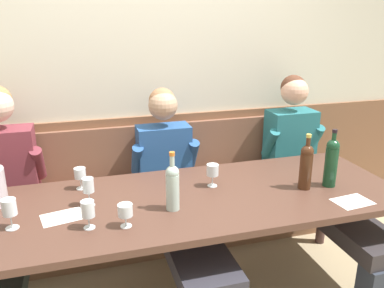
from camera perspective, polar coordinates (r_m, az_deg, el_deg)
room_wall_back at (r=3.07m, az=-6.04°, el=11.58°), size 6.80×0.08×2.80m
wood_wainscot_panel at (r=3.24m, az=-5.34°, el=-4.50°), size 6.80×0.03×1.00m
wall_bench at (r=3.15m, az=-4.47°, el=-9.62°), size 2.89×0.42×0.94m
dining_table at (r=2.34m, az=-0.92°, el=-9.24°), size 2.59×0.90×0.74m
person_center_right_seat at (r=2.66m, az=-26.02°, el=-8.29°), size 0.50×1.35×1.33m
person_center_left_seat at (r=2.66m, az=-2.22°, el=-7.20°), size 0.49×1.35×1.25m
person_left_seat at (r=3.07m, az=17.07°, el=-3.76°), size 0.48×1.35×1.30m
wine_bottle_amber_mid at (r=2.12m, az=-2.83°, el=-6.04°), size 0.07×0.07×0.33m
wine_bottle_clear_water at (r=2.46m, az=16.17°, el=-2.96°), size 0.08×0.08×0.34m
wine_bottle_green_tall at (r=2.55m, az=19.51°, el=-2.35°), size 0.08×0.08×0.36m
wine_glass_center_rear at (r=2.42m, az=2.99°, el=-3.94°), size 0.07×0.07×0.14m
wine_glass_by_bottle at (r=2.02m, az=-14.82°, el=-9.27°), size 0.07×0.07×0.15m
wine_glass_mid_right at (r=2.00m, az=-9.64°, el=-9.50°), size 0.08×0.08×0.12m
wine_glass_center_front at (r=2.14m, az=-24.92°, el=-8.54°), size 0.07×0.07×0.16m
wine_glass_left_end at (r=2.47m, az=-15.89°, el=-4.24°), size 0.07×0.07×0.13m
wine_glass_near_bucket at (r=2.24m, az=-14.78°, el=-5.91°), size 0.06×0.06×0.16m
tasting_sheet_left_guest at (r=2.21m, az=-18.24°, el=-9.99°), size 0.24×0.19×0.00m
tasting_sheet_right_guest at (r=2.44m, az=22.19°, el=-7.72°), size 0.22×0.17×0.00m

